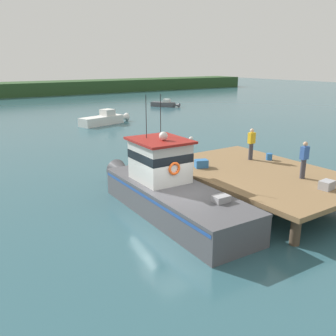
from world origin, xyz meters
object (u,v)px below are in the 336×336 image
Objects in this scene: bait_bucket at (269,157)px; moored_boat_near_channel at (105,119)px; deckhand_by_the_boat at (304,159)px; crate_stack_mid_dock at (327,185)px; mooring_buoy_channel_marker at (218,155)px; moored_boat_far_left at (165,104)px; crate_single_by_cleat at (201,164)px; main_fishing_boat at (168,189)px; mooring_buoy_outer at (191,139)px; deckhand_further_back at (251,143)px.

bait_bucket reaches higher than moored_boat_near_channel.
deckhand_by_the_boat is at bearing -94.61° from moored_boat_near_channel.
crate_stack_mid_dock is 1.70× the size of mooring_buoy_channel_marker.
deckhand_by_the_boat reaches higher than moored_boat_far_left.
crate_stack_mid_dock is 26.51m from moored_boat_near_channel.
crate_single_by_cleat is 6.72m from mooring_buoy_channel_marker.
main_fishing_boat is 6.05× the size of deckhand_by_the_boat.
crate_single_by_cleat is 21.62m from moored_boat_near_channel.
mooring_buoy_outer is 1.02× the size of mooring_buoy_channel_marker.
deckhand_by_the_boat is 25.05m from moored_boat_near_channel.
crate_single_by_cleat reaches higher than moored_boat_far_left.
bait_bucket is at bearing 69.44° from crate_stack_mid_dock.
moored_boat_near_channel is at bearing 71.80° from main_fishing_boat.
main_fishing_boat is 28.99× the size of bait_bucket.
moored_boat_far_left reaches higher than mooring_buoy_channel_marker.
deckhand_further_back is 4.61× the size of mooring_buoy_channel_marker.
mooring_buoy_outer is at bearing 72.71° from crate_stack_mid_dock.
main_fishing_boat is 6.02m from deckhand_by_the_boat.
crate_stack_mid_dock is 0.37× the size of deckhand_further_back.
mooring_buoy_outer is at bearing 74.12° from bait_bucket.
moored_boat_near_channel is at bearing 84.74° from crate_stack_mid_dock.
mooring_buoy_channel_marker is (2.81, 9.65, -1.20)m from crate_stack_mid_dock.
mooring_buoy_outer is (3.74, 9.92, -1.88)m from deckhand_further_back.
crate_stack_mid_dock is 1.66× the size of mooring_buoy_outer.
deckhand_further_back is 34.13m from moored_boat_far_left.
crate_single_by_cleat is 3.14m from deckhand_further_back.
main_fishing_boat is at bearing -170.81° from deckhand_further_back.
moored_boat_far_left is (14.19, 31.22, -1.00)m from bait_bucket.
crate_single_by_cleat reaches higher than mooring_buoy_outer.
moored_boat_far_left is 11.01× the size of mooring_buoy_outer.
mooring_buoy_channel_marker is (-1.84, -5.28, -0.00)m from mooring_buoy_outer.
moored_boat_near_channel is at bearing 85.39° from deckhand_by_the_boat.
crate_single_by_cleat reaches higher than bait_bucket.
crate_stack_mid_dock is 5.13m from deckhand_further_back.
moored_boat_near_channel is at bearing 100.94° from mooring_buoy_outer.
crate_single_by_cleat is 0.10× the size of moored_boat_near_channel.
deckhand_by_the_boat and deckhand_further_back have the same top height.
moored_boat_far_left is (18.00, 30.36, -1.02)m from crate_single_by_cleat.
deckhand_by_the_boat is (2.57, -3.81, 0.67)m from crate_single_by_cleat.
bait_bucket is at bearing -114.44° from moored_boat_far_left.
crate_stack_mid_dock is at bearing -95.26° from moored_boat_near_channel.
bait_bucket is (1.66, 4.42, -0.01)m from crate_stack_mid_dock.
mooring_buoy_channel_marker is at bearing 41.41° from crate_single_by_cleat.
moored_boat_far_left is (13.42, 9.25, -0.14)m from moored_boat_near_channel.
main_fishing_boat is 37.79m from moored_boat_far_left.
mooring_buoy_outer reaches higher than mooring_buoy_channel_marker.
main_fishing_boat reaches higher than moored_boat_far_left.
mooring_buoy_outer is at bearing 48.66° from main_fishing_boat.
crate_single_by_cleat is 1.70× the size of mooring_buoy_channel_marker.
main_fishing_boat is at bearing 140.39° from crate_stack_mid_dock.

